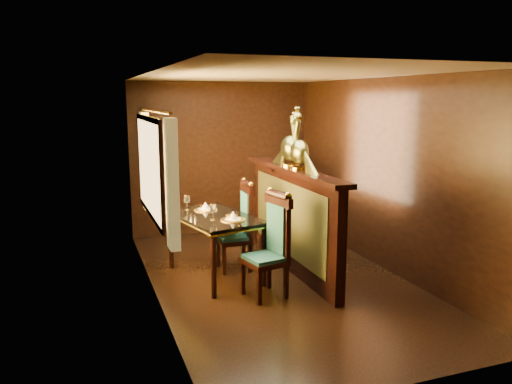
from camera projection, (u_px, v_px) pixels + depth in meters
ground at (277, 280)px, 6.23m from camera, size 5.00×5.00×0.00m
room_shell at (271, 154)px, 5.92m from camera, size 3.04×5.04×2.52m
partition at (292, 217)px, 6.48m from camera, size 0.26×2.70×1.36m
dining_table at (214, 221)px, 6.21m from camera, size 1.10×1.50×1.00m
chair_left at (273, 241)px, 5.66m from camera, size 0.52×0.54×1.23m
chair_right at (242, 223)px, 6.54m from camera, size 0.45×0.48×1.19m
peacock_left at (300, 141)px, 6.12m from camera, size 0.22×0.59×0.70m
peacock_right at (291, 137)px, 6.37m from camera, size 0.24×0.65×0.77m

